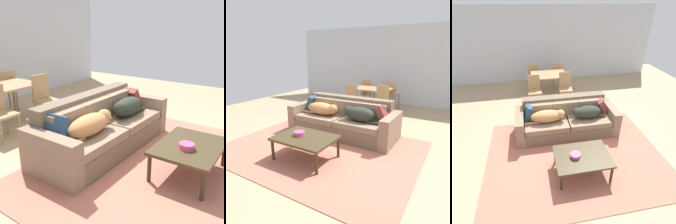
# 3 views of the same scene
# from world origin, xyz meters

# --- Properties ---
(ground_plane) EXTENTS (10.00, 10.00, 0.00)m
(ground_plane) POSITION_xyz_m (0.00, 0.00, 0.00)
(ground_plane) COLOR tan
(back_partition) EXTENTS (8.00, 0.12, 2.70)m
(back_partition) POSITION_xyz_m (0.00, 4.00, 1.35)
(back_partition) COLOR silver
(back_partition) RESTS_ON ground
(area_rug) EXTENTS (3.65, 2.82, 0.01)m
(area_rug) POSITION_xyz_m (-0.18, -0.56, 0.01)
(area_rug) COLOR #C06D57
(area_rug) RESTS_ON ground
(couch) EXTENTS (2.39, 0.95, 0.82)m
(couch) POSITION_xyz_m (-0.18, 0.36, 0.32)
(couch) COLOR brown
(couch) RESTS_ON ground
(dog_on_left_cushion) EXTENTS (0.91, 0.33, 0.28)m
(dog_on_left_cushion) POSITION_xyz_m (-0.63, 0.19, 0.57)
(dog_on_left_cushion) COLOR tan
(dog_on_left_cushion) RESTS_ON couch
(dog_on_right_cushion) EXTENTS (0.80, 0.33, 0.30)m
(dog_on_right_cushion) POSITION_xyz_m (0.27, 0.18, 0.58)
(dog_on_right_cushion) COLOR #2D3329
(dog_on_right_cushion) RESTS_ON couch
(throw_pillow_by_left_arm) EXTENTS (0.22, 0.37, 0.38)m
(throw_pillow_by_left_arm) POSITION_xyz_m (-1.08, 0.42, 0.60)
(throw_pillow_by_left_arm) COLOR navy
(throw_pillow_by_left_arm) RESTS_ON couch
(throw_pillow_by_right_arm) EXTENTS (0.30, 0.38, 0.38)m
(throw_pillow_by_right_arm) POSITION_xyz_m (0.73, 0.41, 0.59)
(throw_pillow_by_right_arm) COLOR brown
(throw_pillow_by_right_arm) RESTS_ON couch
(coffee_table) EXTENTS (1.01, 0.75, 0.41)m
(coffee_table) POSITION_xyz_m (-0.16, -1.02, 0.37)
(coffee_table) COLOR #42351E
(coffee_table) RESTS_ON ground
(bowl_on_coffee_table) EXTENTS (0.19, 0.19, 0.07)m
(bowl_on_coffee_table) POSITION_xyz_m (-0.29, -1.02, 0.45)
(bowl_on_coffee_table) COLOR #EA4C7F
(bowl_on_coffee_table) RESTS_ON coffee_table
(dining_table) EXTENTS (1.11, 0.98, 0.75)m
(dining_table) POSITION_xyz_m (-0.34, 2.52, 0.68)
(dining_table) COLOR #A58057
(dining_table) RESTS_ON ground
(dining_chair_near_left) EXTENTS (0.40, 0.40, 0.89)m
(dining_chair_near_left) POSITION_xyz_m (-0.83, 1.95, 0.49)
(dining_chair_near_left) COLOR #A58057
(dining_chair_near_left) RESTS_ON ground
(dining_chair_near_right) EXTENTS (0.43, 0.43, 0.93)m
(dining_chair_near_right) POSITION_xyz_m (0.12, 1.94, 0.51)
(dining_chair_near_right) COLOR #A58057
(dining_chair_near_right) RESTS_ON ground
(dining_chair_far_left) EXTENTS (0.41, 0.41, 0.92)m
(dining_chair_far_left) POSITION_xyz_m (-0.78, 3.12, 0.50)
(dining_chair_far_left) COLOR #A58057
(dining_chair_far_left) RESTS_ON ground
(dining_chair_far_right) EXTENTS (0.45, 0.45, 0.90)m
(dining_chair_far_right) POSITION_xyz_m (0.08, 3.09, 0.51)
(dining_chair_far_right) COLOR #A58057
(dining_chair_far_right) RESTS_ON ground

